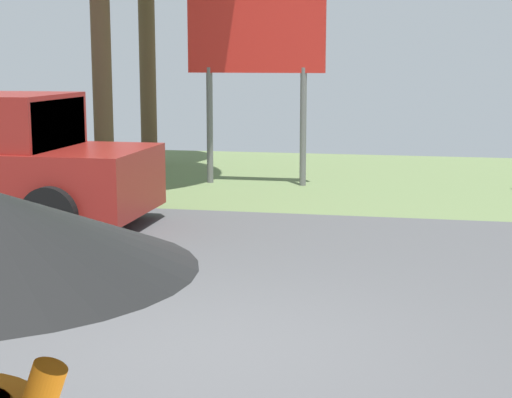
% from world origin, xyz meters
% --- Properties ---
extents(ground_plane, '(40.00, 22.00, 0.20)m').
position_xyz_m(ground_plane, '(0.00, 2.95, -0.05)').
color(ground_plane, '#4C4C4F').
extents(roadside_billboard, '(2.60, 0.12, 3.50)m').
position_xyz_m(roadside_billboard, '(-1.39, 8.82, 2.55)').
color(roadside_billboard, slate).
rests_on(roadside_billboard, ground_plane).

